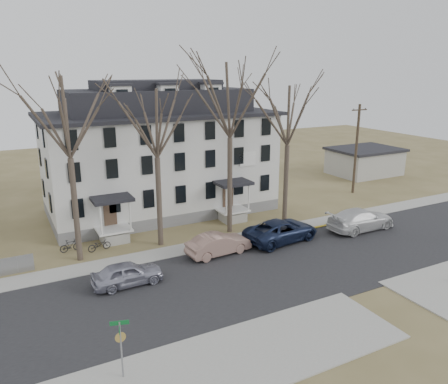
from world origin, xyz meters
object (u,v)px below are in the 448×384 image
car_tan (218,245)px  street_sign (121,341)px  tree_far_left (66,112)px  bicycle_right (71,246)px  car_navy (281,231)px  tree_center (230,95)px  bicycle_left (99,245)px  car_silver (127,274)px  utility_pole_far (356,148)px  car_white (361,220)px  tree_mid_left (156,118)px  boarding_house (160,154)px  tree_mid_right (289,111)px

car_tan → street_sign: size_ratio=1.70×
tree_far_left → street_sign: size_ratio=4.86×
tree_far_left → bicycle_right: 10.03m
tree_far_left → car_navy: bearing=-14.4°
tree_center → bicycle_left: (-10.45, 0.89, -10.64)m
tree_far_left → car_silver: tree_far_left is taller
utility_pole_far → car_tan: size_ratio=1.99×
car_navy → street_sign: size_ratio=2.17×
street_sign → car_white: bearing=37.5°
utility_pole_far → car_white: 12.38m
tree_center → bicycle_left: bearing=175.1°
utility_pole_far → tree_far_left: bearing=-171.9°
utility_pole_far → car_tan: 22.32m
bicycle_right → tree_mid_left: bearing=-107.6°
tree_center → car_white: 14.96m
car_tan → street_sign: (-9.61, -9.78, 1.06)m
boarding_house → tree_mid_left: bearing=-110.2°
tree_mid_right → street_sign: bearing=-143.1°
car_navy → boarding_house: bearing=18.4°
boarding_house → utility_pole_far: size_ratio=2.19×
bicycle_right → car_silver: bearing=-164.4°
tree_far_left → car_tan: 13.69m
car_silver → bicycle_right: size_ratio=2.84×
tree_mid_left → tree_mid_right: bearing=0.0°
car_navy → tree_mid_right: bearing=-45.0°
bicycle_left → utility_pole_far: bearing=-90.4°
boarding_house → tree_mid_left: (-3.00, -8.15, 4.22)m
boarding_house → tree_center: (3.00, -8.15, 5.71)m
tree_mid_right → car_tan: tree_mid_right is taller
tree_far_left → bicycle_left: 10.06m
tree_mid_right → bicycle_right: size_ratio=8.25×
utility_pole_far → bicycle_left: size_ratio=5.57×
tree_far_left → tree_mid_right: (17.50, 0.00, -0.74)m
tree_mid_right → bicycle_left: tree_mid_right is taller
tree_far_left → car_white: bearing=-12.1°
utility_pole_far → tree_center: bearing=-166.5°
car_white → tree_far_left: bearing=77.2°
tree_far_left → street_sign: (-0.55, -13.55, -8.50)m
tree_center → car_tan: (-2.94, -3.77, -10.30)m
tree_far_left → car_tan: tree_far_left is taller
car_silver → street_sign: size_ratio=1.56×
car_tan → car_white: 12.87m
car_silver → car_tan: car_tan is taller
car_silver → boarding_house: bearing=-28.2°
tree_mid_left → bicycle_right: tree_mid_left is taller
tree_center → car_navy: bearing=-55.6°
bicycle_right → street_sign: size_ratio=0.55×
tree_mid_left → tree_center: size_ratio=0.87×
boarding_house → tree_center: 10.39m
utility_pole_far → bicycle_right: 30.29m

